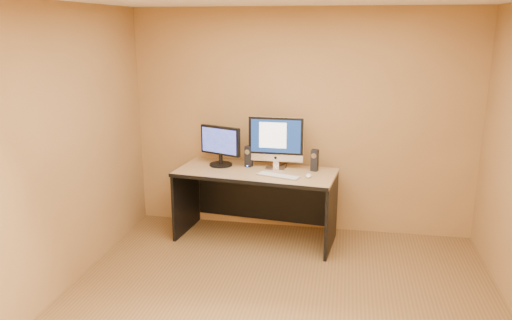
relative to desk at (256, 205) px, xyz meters
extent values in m
plane|color=brown|center=(0.46, -1.54, -0.41)|extent=(4.00, 4.00, 0.00)
cube|color=#B8B8BC|center=(0.28, -0.17, 0.42)|extent=(0.49, 0.27, 0.02)
ellipsoid|color=white|center=(0.60, -0.13, 0.43)|extent=(0.07, 0.12, 0.04)
cylinder|color=black|center=(0.31, 0.30, 0.41)|extent=(0.02, 0.24, 0.01)
cylinder|color=black|center=(0.26, 0.30, 0.41)|extent=(0.10, 0.18, 0.01)
camera|label=1|loc=(0.97, -5.26, 1.97)|focal=35.00mm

